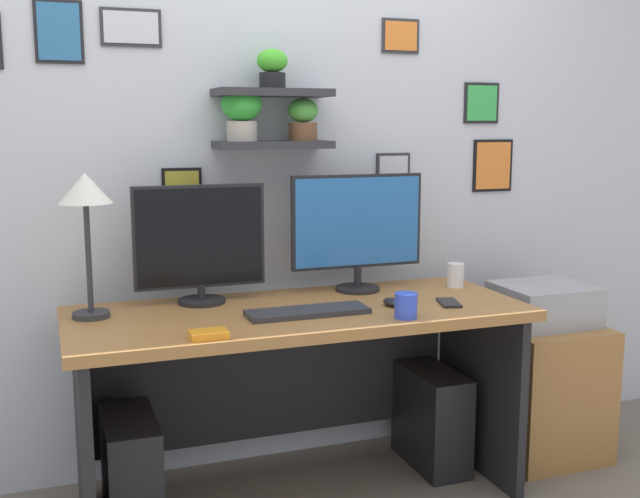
{
  "coord_description": "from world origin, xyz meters",
  "views": [
    {
      "loc": [
        -0.87,
        -2.62,
        1.43
      ],
      "look_at": [
        0.1,
        0.05,
        0.96
      ],
      "focal_mm": 43.12,
      "sensor_mm": 36.0,
      "label": 1
    }
  ],
  "objects": [
    {
      "name": "ground_plane",
      "position": [
        0.0,
        0.0,
        0.0
      ],
      "size": [
        8.0,
        8.0,
        0.0
      ],
      "primitive_type": "plane",
      "color": "#70665B"
    },
    {
      "name": "back_wall_assembly",
      "position": [
        -0.0,
        0.44,
        1.36
      ],
      "size": [
        4.4,
        0.24,
        2.7
      ],
      "color": "silver",
      "rests_on": "ground"
    },
    {
      "name": "desk",
      "position": [
        0.0,
        0.06,
        0.54
      ],
      "size": [
        1.68,
        0.68,
        0.75
      ],
      "color": "#9E6B38",
      "rests_on": "ground"
    },
    {
      "name": "monitor_left",
      "position": [
        -0.32,
        0.22,
        0.98
      ],
      "size": [
        0.5,
        0.18,
        0.45
      ],
      "color": "black",
      "rests_on": "desk"
    },
    {
      "name": "monitor_right",
      "position": [
        0.32,
        0.22,
        1.01
      ],
      "size": [
        0.56,
        0.18,
        0.47
      ],
      "color": "black",
      "rests_on": "desk"
    },
    {
      "name": "keyboard",
      "position": [
        -0.0,
        -0.1,
        0.76
      ],
      "size": [
        0.44,
        0.14,
        0.02
      ],
      "primitive_type": "cube",
      "color": "#2D2D33",
      "rests_on": "desk"
    },
    {
      "name": "computer_mouse",
      "position": [
        0.34,
        -0.08,
        0.77
      ],
      "size": [
        0.06,
        0.09,
        0.03
      ],
      "primitive_type": "ellipsoid",
      "color": "black",
      "rests_on": "desk"
    },
    {
      "name": "desk_lamp",
      "position": [
        -0.73,
        0.12,
        1.16
      ],
      "size": [
        0.18,
        0.18,
        0.51
      ],
      "color": "#2D2D33",
      "rests_on": "desk"
    },
    {
      "name": "cell_phone",
      "position": [
        0.56,
        -0.13,
        0.76
      ],
      "size": [
        0.11,
        0.15,
        0.01
      ],
      "primitive_type": "cube",
      "rotation": [
        0.0,
        0.0,
        -0.27
      ],
      "color": "black",
      "rests_on": "desk"
    },
    {
      "name": "coffee_mug",
      "position": [
        0.31,
        -0.26,
        0.8
      ],
      "size": [
        0.08,
        0.08,
        0.09
      ],
      "primitive_type": "cylinder",
      "color": "blue",
      "rests_on": "desk"
    },
    {
      "name": "pen_cup",
      "position": [
        0.73,
        0.14,
        0.8
      ],
      "size": [
        0.07,
        0.07,
        0.1
      ],
      "primitive_type": "cylinder",
      "color": "white",
      "rests_on": "desk"
    },
    {
      "name": "scissors_tray",
      "position": [
        -0.4,
        -0.28,
        0.76
      ],
      "size": [
        0.12,
        0.08,
        0.02
      ],
      "primitive_type": "cube",
      "rotation": [
        0.0,
        0.0,
        -0.0
      ],
      "color": "orange",
      "rests_on": "desk"
    },
    {
      "name": "drawer_cabinet",
      "position": [
        1.12,
        0.06,
        0.29
      ],
      "size": [
        0.44,
        0.5,
        0.58
      ],
      "primitive_type": "cube",
      "color": "#9E6B38",
      "rests_on": "ground"
    },
    {
      "name": "printer",
      "position": [
        1.12,
        0.06,
        0.66
      ],
      "size": [
        0.38,
        0.34,
        0.17
      ],
      "primitive_type": "cube",
      "color": "#9E9EA3",
      "rests_on": "drawer_cabinet"
    },
    {
      "name": "computer_tower_left",
      "position": [
        -0.63,
        0.01,
        0.2
      ],
      "size": [
        0.18,
        0.4,
        0.41
      ],
      "primitive_type": "cube",
      "color": "black",
      "rests_on": "ground"
    },
    {
      "name": "computer_tower_right",
      "position": [
        0.61,
        0.1,
        0.21
      ],
      "size": [
        0.18,
        0.4,
        0.41
      ],
      "primitive_type": "cube",
      "color": "black",
      "rests_on": "ground"
    }
  ]
}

